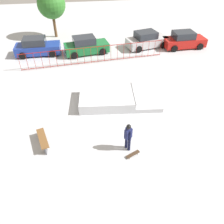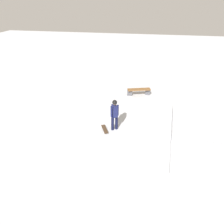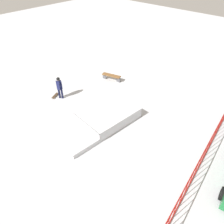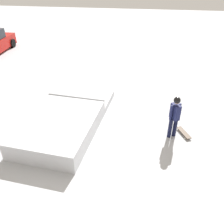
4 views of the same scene
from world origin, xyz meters
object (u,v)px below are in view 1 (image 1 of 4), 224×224
(skater, at_px, (128,135))
(distant_tree, at_px, (51,4))
(skateboard, at_px, (133,154))
(parked_car_silver, at_px, (147,40))
(parked_car_green, at_px, (86,46))
(skate_ramp, at_px, (114,99))
(parked_car_red, at_px, (184,40))
(park_bench, at_px, (43,139))
(parked_car_blue, at_px, (37,47))

(skater, height_order, distant_tree, distant_tree)
(skateboard, xyz_separation_m, parked_car_silver, (4.43, 13.56, 0.65))
(parked_car_green, xyz_separation_m, distant_tree, (-3.09, 4.90, 2.62))
(parked_car_silver, bearing_deg, skate_ramp, -132.21)
(skate_ramp, xyz_separation_m, parked_car_red, (8.36, 8.23, 0.41))
(parked_car_green, bearing_deg, skate_ramp, -89.78)
(parked_car_green, xyz_separation_m, parked_car_silver, (6.08, 0.56, 0.00))
(skateboard, relative_size, parked_car_silver, 0.18)
(skate_ramp, distance_m, parked_car_silver, 10.02)
(parked_car_green, bearing_deg, park_bench, -113.95)
(parked_car_red, bearing_deg, park_bench, -140.26)
(parked_car_blue, xyz_separation_m, parked_car_green, (4.54, -0.42, 0.00))
(skate_ramp, xyz_separation_m, park_bench, (-4.40, -3.24, 0.04))
(skate_ramp, relative_size, skateboard, 6.95)
(skate_ramp, bearing_deg, parked_car_red, 49.94)
(park_bench, xyz_separation_m, parked_car_red, (12.76, 11.47, 0.37))
(parked_car_silver, relative_size, distant_tree, 0.91)
(skater, distance_m, park_bench, 4.63)
(parked_car_blue, distance_m, distant_tree, 5.38)
(parked_car_green, relative_size, parked_car_silver, 0.98)
(skateboard, bearing_deg, parked_car_red, -147.43)
(park_bench, height_order, parked_car_silver, parked_car_silver)
(park_bench, distance_m, parked_car_red, 17.16)
(skate_ramp, distance_m, parked_car_blue, 10.53)
(skateboard, distance_m, parked_car_blue, 14.80)
(skateboard, relative_size, park_bench, 0.49)
(parked_car_blue, bearing_deg, skater, -65.57)
(skate_ramp, distance_m, park_bench, 5.46)
(skate_ramp, height_order, parked_car_silver, parked_car_silver)
(skateboard, height_order, parked_car_silver, parked_car_silver)
(distant_tree, bearing_deg, parked_car_silver, -25.27)
(skate_ramp, relative_size, park_bench, 3.41)
(skater, relative_size, park_bench, 1.05)
(parked_car_red, bearing_deg, parked_car_green, 177.57)
(skater, distance_m, parked_car_green, 12.59)
(parked_car_silver, distance_m, parked_car_red, 3.71)
(skateboard, distance_m, parked_car_silver, 14.29)
(parked_car_silver, bearing_deg, parked_car_blue, 166.57)
(parked_car_blue, xyz_separation_m, parked_car_red, (14.29, -0.46, 0.00))
(skater, height_order, parked_car_blue, skater)
(skateboard, distance_m, park_bench, 4.91)
(skater, distance_m, skateboard, 1.07)
(skate_ramp, relative_size, parked_car_blue, 1.37)
(skater, bearing_deg, distant_tree, -105.92)
(parked_car_green, height_order, distant_tree, distant_tree)
(skateboard, bearing_deg, skater, -94.26)
(park_bench, relative_size, parked_car_silver, 0.38)
(skateboard, bearing_deg, parked_car_blue, -90.67)
(skater, xyz_separation_m, skateboard, (0.19, -0.50, -0.93))
(skater, bearing_deg, parked_car_red, -154.18)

